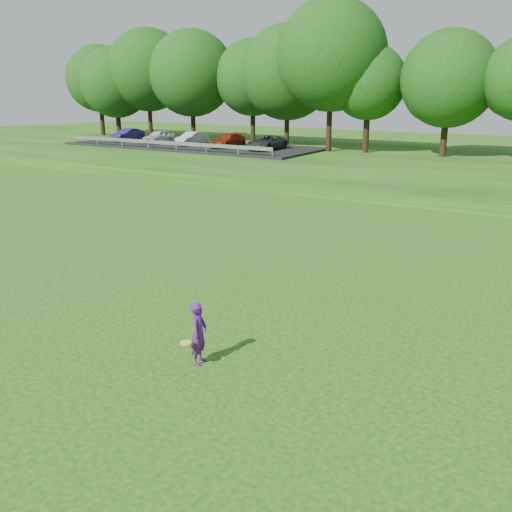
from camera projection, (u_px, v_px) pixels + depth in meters
The scene contains 6 objects.
ground at pixel (143, 338), 13.82m from camera, with size 140.00×140.00×0.00m, color #11440D.
berm at pixel (462, 167), 41.52m from camera, with size 130.00×30.00×0.60m, color #11440D.
walking_path at pixel (402, 202), 30.16m from camera, with size 130.00×1.60×0.04m, color gray.
treeline at pixel (485, 56), 42.58m from camera, with size 104.00×7.00×15.00m, color #143D0E, non-canonical shape.
parking_lot at pixel (196, 143), 52.09m from camera, with size 24.00×9.00×1.38m.
woman at pixel (199, 333), 12.36m from camera, with size 0.48×0.86×1.42m.
Camera 1 is at (8.99, -9.37, 5.82)m, focal length 40.00 mm.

